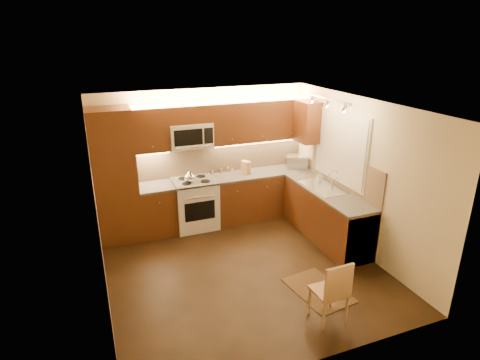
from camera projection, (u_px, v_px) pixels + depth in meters
name	position (u px, v px, depth m)	size (l,w,h in m)	color
floor	(244.00, 269.00, 6.17)	(4.00, 4.00, 0.01)	black
ceiling	(245.00, 106.00, 5.30)	(4.00, 4.00, 0.01)	beige
wall_back	(204.00, 156.00, 7.48)	(4.00, 0.01, 2.50)	beige
wall_front	(319.00, 264.00, 3.99)	(4.00, 0.01, 2.50)	beige
wall_left	(97.00, 216.00, 5.05)	(0.01, 4.00, 2.50)	beige
wall_right	(360.00, 177.00, 6.42)	(0.01, 4.00, 2.50)	beige
pantry	(115.00, 177.00, 6.69)	(0.70, 0.60, 2.30)	#44210E
base_cab_back_left	(157.00, 210.00, 7.17)	(0.62, 0.60, 0.86)	#44210E
counter_back_left	(156.00, 187.00, 7.01)	(0.62, 0.60, 0.04)	#353330
base_cab_back_right	(261.00, 194.00, 7.86)	(1.92, 0.60, 0.86)	#44210E
counter_back_right	(261.00, 173.00, 7.71)	(1.92, 0.60, 0.04)	#353330
base_cab_right	(326.00, 216.00, 6.95)	(0.60, 2.00, 0.86)	#44210E
counter_right	(328.00, 192.00, 6.80)	(0.60, 2.00, 0.04)	#353330
dishwasher	(351.00, 233.00, 6.34)	(0.58, 0.60, 0.84)	silver
backsplash_back	(222.00, 157.00, 7.61)	(3.30, 0.02, 0.60)	tan
backsplash_right	(344.00, 172.00, 6.78)	(0.02, 2.00, 0.60)	tan
upper_cab_back_left	(150.00, 130.00, 6.78)	(0.62, 0.35, 0.75)	#44210E
upper_cab_back_right	(260.00, 121.00, 7.47)	(1.92, 0.35, 0.75)	#44210E
upper_cab_bridge	(189.00, 114.00, 6.94)	(0.76, 0.35, 0.31)	#44210E
upper_cab_right_corner	(308.00, 122.00, 7.37)	(0.35, 0.50, 0.75)	#44210E
stove	(195.00, 204.00, 7.37)	(0.76, 0.65, 0.92)	silver
microwave	(190.00, 135.00, 7.05)	(0.76, 0.38, 0.44)	silver
window_frame	(341.00, 147.00, 6.77)	(0.03, 1.44, 1.24)	silver
window_blinds	(340.00, 147.00, 6.77)	(0.02, 1.36, 1.16)	silver
sink	(324.00, 184.00, 6.89)	(0.52, 0.86, 0.15)	silver
faucet	(333.00, 178.00, 6.93)	(0.20, 0.04, 0.30)	silver
track_light_bar	(328.00, 98.00, 6.20)	(0.04, 1.20, 0.03)	silver
kettle	(190.00, 176.00, 7.06)	(0.20, 0.20, 0.23)	silver
toaster_oven	(297.00, 162.00, 7.91)	(0.41, 0.31, 0.24)	silver
knife_block	(246.00, 167.00, 7.58)	(0.11, 0.18, 0.24)	#AB814D
spice_jar_a	(213.00, 171.00, 7.58)	(0.04, 0.04, 0.09)	silver
spice_jar_b	(221.00, 171.00, 7.64)	(0.05, 0.05, 0.08)	brown
spice_jar_c	(232.00, 170.00, 7.66)	(0.05, 0.05, 0.10)	silver
spice_jar_d	(228.00, 170.00, 7.69)	(0.04, 0.04, 0.09)	#A16C30
soap_bottle	(320.00, 177.00, 7.17)	(0.08, 0.08, 0.18)	silver
rug	(318.00, 290.00, 5.64)	(0.63, 0.95, 0.01)	black
dining_chair	(329.00, 290.00, 4.95)	(0.38, 0.38, 0.87)	#AB814D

